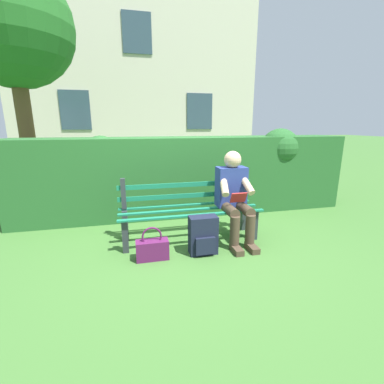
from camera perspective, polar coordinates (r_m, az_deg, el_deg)
name	(u,v)px	position (r m, az deg, el deg)	size (l,w,h in m)	color
ground	(190,240)	(3.58, -0.37, -10.13)	(60.00, 60.00, 0.00)	#3D6B2D
park_bench	(189,209)	(3.50, -0.64, -3.60)	(1.81, 0.50, 0.82)	#2D3338
person_seated	(234,195)	(3.45, 9.02, -0.58)	(0.44, 0.73, 1.15)	navy
hedge_backdrop	(189,173)	(4.52, -0.63, 4.02)	(5.46, 0.80, 1.41)	#265B28
tree	(7,30)	(6.55, -34.84, 26.57)	(2.27, 2.17, 4.29)	brown
building_facade	(137,71)	(11.22, -11.76, 23.95)	(8.11, 3.34, 6.83)	beige
backpack	(203,236)	(3.15, 2.41, -9.28)	(0.33, 0.25, 0.46)	#191E33
handbag	(152,249)	(3.09, -8.48, -11.93)	(0.36, 0.15, 0.39)	#59194C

